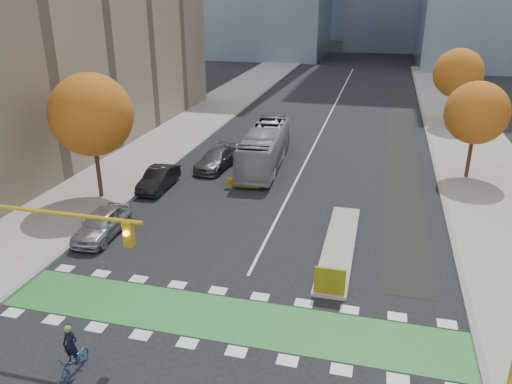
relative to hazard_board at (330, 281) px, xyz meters
The scene contains 19 objects.
ground 5.85m from the hazard_board, 133.60° to the right, with size 300.00×300.00×0.00m, color black.
sidewalk_west 23.59m from the hazard_board, 137.92° to the left, with size 7.00×120.00×0.15m, color gray.
sidewalk_east 18.45m from the hazard_board, 58.98° to the left, with size 7.00×120.00×0.15m, color gray.
curb_west 21.12m from the hazard_board, 131.54° to the left, with size 0.30×120.00×0.16m, color gray.
curb_east 16.92m from the hazard_board, 69.21° to the left, with size 0.30×120.00×0.16m, color gray.
bike_crossing 4.89m from the hazard_board, 145.98° to the right, with size 20.00×3.00×0.01m, color #287B30.
centre_line 36.03m from the hazard_board, 96.38° to the left, with size 0.15×70.00×0.01m, color silver.
bike_lane_paint 26.05m from the hazard_board, 82.27° to the left, with size 2.50×50.00×0.01m, color black.
median_island 4.85m from the hazard_board, 90.00° to the left, with size 1.60×10.00×0.16m, color gray.
hazard_board is the anchor object (origin of this frame).
tree_west 18.44m from the hazard_board, 154.01° to the left, with size 5.20×5.20×8.22m.
tree_east_near 19.93m from the hazard_board, 65.80° to the left, with size 4.40×4.40×7.08m.
tree_east_far 35.13m from the hazard_board, 75.88° to the left, with size 4.80×4.80×7.65m.
traffic_signal_west 13.23m from the hazard_board, 158.45° to the right, with size 8.53×0.56×5.20m.
cyclist 10.96m from the hazard_board, 139.35° to the right, with size 0.64×1.80×2.07m.
bus 18.23m from the hazard_board, 112.60° to the left, with size 2.54×10.87×3.03m, color #95989B.
parked_car_a 13.31m from the hazard_board, 167.63° to the left, with size 1.84×4.57×1.56m, color #A0A0A5.
parked_car_b 16.60m from the hazard_board, 141.56° to the left, with size 1.56×4.47×1.47m, color black.
parked_car_c 18.57m from the hazard_board, 124.43° to the left, with size 2.04×5.02×1.46m, color #4F5055.
Camera 1 is at (5.54, -15.12, 12.87)m, focal length 35.00 mm.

